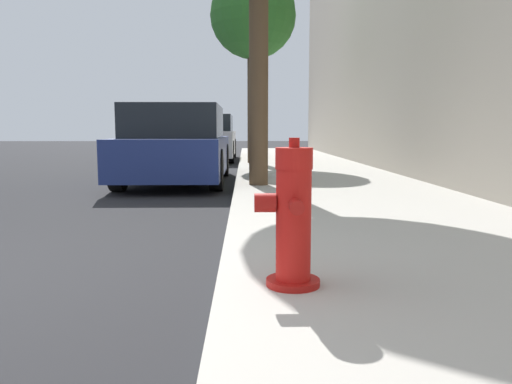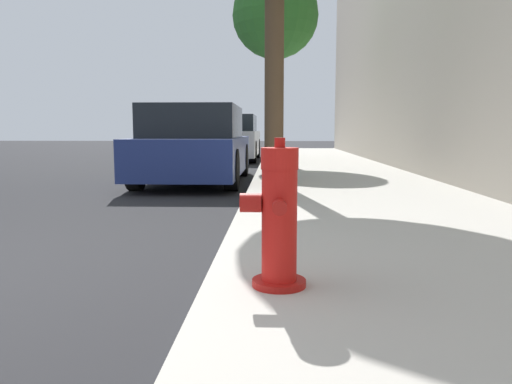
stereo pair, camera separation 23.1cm
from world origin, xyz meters
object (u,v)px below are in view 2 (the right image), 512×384
object	(u,v)px
fire_hydrant	(278,219)
parked_car_near	(196,146)
street_tree_far	(275,17)
parked_car_mid	(228,138)

from	to	relation	value
fire_hydrant	parked_car_near	xyz separation A→B (m)	(-1.44, 6.23, 0.18)
parked_car_near	fire_hydrant	bearing A→B (deg)	-77.01
fire_hydrant	street_tree_far	distance (m)	10.42
fire_hydrant	parked_car_mid	size ratio (longest dim) A/B	0.18
parked_car_near	parked_car_mid	bearing A→B (deg)	90.44
fire_hydrant	parked_car_mid	bearing A→B (deg)	96.65
parked_car_near	parked_car_mid	xyz separation A→B (m)	(-0.05, 6.53, 0.02)
parked_car_near	street_tree_far	distance (m)	4.95
parked_car_mid	street_tree_far	bearing A→B (deg)	-63.12
fire_hydrant	parked_car_mid	xyz separation A→B (m)	(-1.49, 12.76, 0.20)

